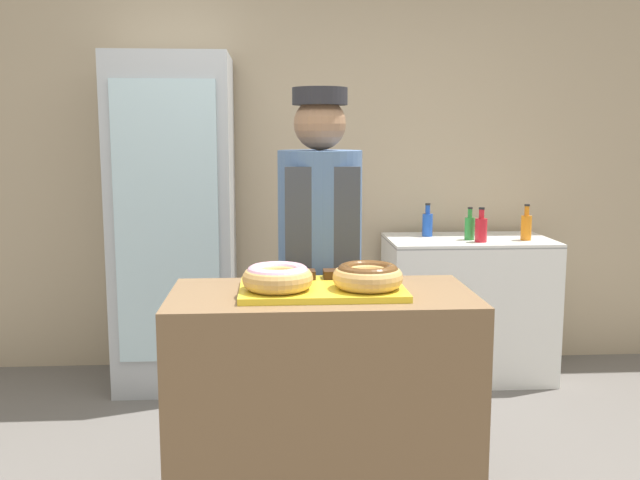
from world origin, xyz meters
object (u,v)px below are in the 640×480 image
(donut_chocolate_glaze, at_px, (368,275))
(beverage_fridge, at_px, (175,223))
(bottle_red, at_px, (481,229))
(bottle_green, at_px, (470,227))
(bottle_blue, at_px, (427,224))
(serving_tray, at_px, (322,289))
(brownie_back_right, at_px, (333,274))
(brownie_back_left, at_px, (305,274))
(baker_person, at_px, (320,274))
(donut_light_glaze, at_px, (278,277))
(bottle_orange, at_px, (526,226))
(chest_freezer, at_px, (467,307))

(donut_chocolate_glaze, distance_m, beverage_fridge, 2.03)
(bottle_red, bearing_deg, bottle_green, 114.48)
(donut_chocolate_glaze, height_order, bottle_blue, bottle_blue)
(serving_tray, relative_size, brownie_back_right, 7.91)
(brownie_back_left, relative_size, bottle_red, 0.36)
(donut_chocolate_glaze, bearing_deg, serving_tray, 161.38)
(baker_person, distance_m, bottle_blue, 1.55)
(brownie_back_left, distance_m, baker_person, 0.39)
(brownie_back_left, relative_size, baker_person, 0.04)
(brownie_back_right, height_order, bottle_blue, bottle_blue)
(serving_tray, xyz_separation_m, baker_person, (0.03, 0.52, -0.05))
(donut_light_glaze, relative_size, brownie_back_right, 3.36)
(donut_chocolate_glaze, distance_m, brownie_back_left, 0.29)
(brownie_back_right, xyz_separation_m, bottle_green, (0.97, 1.56, -0.03))
(donut_light_glaze, distance_m, bottle_orange, 2.30)
(brownie_back_left, relative_size, bottle_blue, 0.36)
(chest_freezer, bearing_deg, donut_chocolate_glaze, -115.86)
(donut_light_glaze, xyz_separation_m, baker_person, (0.19, 0.57, -0.11))
(chest_freezer, height_order, bottle_orange, bottle_orange)
(donut_chocolate_glaze, relative_size, bottle_red, 1.22)
(bottle_orange, relative_size, bottle_blue, 1.05)
(bottle_red, xyz_separation_m, bottle_green, (-0.04, 0.10, -0.00))
(donut_light_glaze, height_order, donut_chocolate_glaze, same)
(brownie_back_right, relative_size, bottle_blue, 0.36)
(bottle_orange, distance_m, bottle_blue, 0.60)
(brownie_back_left, bearing_deg, brownie_back_right, 0.00)
(beverage_fridge, distance_m, bottle_red, 1.85)
(donut_chocolate_glaze, xyz_separation_m, brownie_back_right, (-0.11, 0.19, -0.03))
(brownie_back_left, distance_m, bottle_blue, 1.92)
(serving_tray, xyz_separation_m, bottle_orange, (1.37, 1.66, 0.01))
(baker_person, bearing_deg, donut_chocolate_glaze, -76.76)
(bottle_blue, relative_size, bottle_green, 1.05)
(beverage_fridge, bearing_deg, bottle_green, -1.62)
(brownie_back_left, bearing_deg, bottle_orange, 46.90)
(beverage_fridge, relative_size, bottle_orange, 8.99)
(beverage_fridge, bearing_deg, brownie_back_right, -62.90)
(serving_tray, distance_m, bottle_orange, 2.15)
(brownie_back_right, relative_size, baker_person, 0.04)
(serving_tray, relative_size, beverage_fridge, 0.30)
(donut_light_glaze, relative_size, brownie_back_left, 3.36)
(brownie_back_left, xyz_separation_m, bottle_blue, (0.85, 1.72, -0.03))
(serving_tray, bearing_deg, donut_chocolate_glaze, -18.62)
(donut_light_glaze, height_order, beverage_fridge, beverage_fridge)
(beverage_fridge, distance_m, bottle_blue, 1.57)
(serving_tray, relative_size, bottle_red, 2.87)
(baker_person, distance_m, chest_freezer, 1.67)
(beverage_fridge, relative_size, bottle_blue, 9.45)
(beverage_fridge, bearing_deg, bottle_orange, -2.46)
(baker_person, bearing_deg, bottle_orange, 40.41)
(donut_light_glaze, relative_size, chest_freezer, 0.25)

